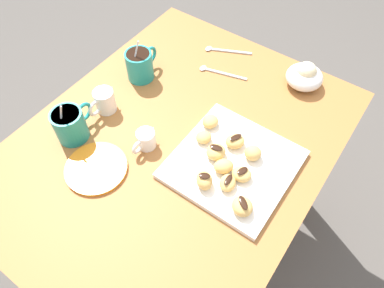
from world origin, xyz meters
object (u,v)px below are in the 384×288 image
(beignet_9, at_px, (243,173))
(cream_pitcher_white, at_px, (104,100))
(beignet_1, at_px, (216,152))
(coffee_mug_teal_right, at_px, (140,64))
(beignet_0, at_px, (224,166))
(dining_table, at_px, (176,166))
(beignet_8, at_px, (228,183))
(chocolate_sauce_pitcher, at_px, (146,139))
(beignet_4, at_px, (204,180))
(saucer_orange_left, at_px, (96,168))
(beignet_2, at_px, (235,141))
(ice_cream_bowl, at_px, (305,76))
(beignet_7, at_px, (253,153))
(beignet_5, at_px, (204,137))
(beignet_3, at_px, (242,206))
(beignet_6, at_px, (210,121))
(coffee_mug_teal_left, at_px, (70,124))
(pastry_plate_square, at_px, (233,164))

(beignet_9, bearing_deg, cream_pitcher_white, 93.11)
(beignet_1, bearing_deg, cream_pitcher_white, 96.08)
(cream_pitcher_white, bearing_deg, coffee_mug_teal_right, 1.91)
(beignet_0, bearing_deg, coffee_mug_teal_right, 68.92)
(dining_table, bearing_deg, beignet_8, -101.93)
(chocolate_sauce_pitcher, height_order, beignet_4, chocolate_sauce_pitcher)
(beignet_1, bearing_deg, saucer_orange_left, 131.32)
(beignet_2, distance_m, beignet_9, 0.10)
(beignet_8, bearing_deg, ice_cream_bowl, 0.67)
(beignet_7, height_order, beignet_8, beignet_7)
(coffee_mug_teal_right, xyz_separation_m, beignet_5, (-0.11, -0.32, -0.02))
(beignet_2, height_order, beignet_8, beignet_2)
(chocolate_sauce_pitcher, distance_m, beignet_0, 0.23)
(chocolate_sauce_pitcher, relative_size, beignet_8, 1.81)
(saucer_orange_left, relative_size, beignet_5, 3.82)
(beignet_2, bearing_deg, coffee_mug_teal_right, 79.61)
(beignet_7, bearing_deg, beignet_3, -159.54)
(beignet_6, bearing_deg, beignet_4, -150.90)
(coffee_mug_teal_left, height_order, beignet_5, coffee_mug_teal_left)
(beignet_3, height_order, beignet_7, beignet_7)
(chocolate_sauce_pitcher, relative_size, saucer_orange_left, 0.55)
(beignet_3, height_order, beignet_6, beignet_3)
(pastry_plate_square, height_order, beignet_6, beignet_6)
(dining_table, xyz_separation_m, ice_cream_bowl, (0.42, -0.20, 0.16))
(coffee_mug_teal_right, bearing_deg, beignet_6, -99.80)
(chocolate_sauce_pitcher, bearing_deg, beignet_1, -67.99)
(pastry_plate_square, distance_m, beignet_6, 0.14)
(beignet_3, bearing_deg, coffee_mug_teal_left, 97.50)
(coffee_mug_teal_left, distance_m, beignet_4, 0.40)
(beignet_6, bearing_deg, cream_pitcher_white, 111.99)
(ice_cream_bowl, xyz_separation_m, beignet_6, (-0.32, 0.14, -0.01))
(pastry_plate_square, relative_size, beignet_4, 5.64)
(coffee_mug_teal_left, bearing_deg, beignet_9, -72.02)
(dining_table, bearing_deg, ice_cream_bowl, -25.00)
(coffee_mug_teal_right, distance_m, beignet_2, 0.40)
(beignet_5, bearing_deg, beignet_4, -145.26)
(coffee_mug_teal_left, distance_m, beignet_3, 0.52)
(beignet_2, bearing_deg, ice_cream_bowl, -7.82)
(coffee_mug_teal_right, bearing_deg, beignet_9, -107.54)
(dining_table, distance_m, beignet_0, 0.23)
(dining_table, relative_size, saucer_orange_left, 6.13)
(cream_pitcher_white, height_order, beignet_0, cream_pitcher_white)
(pastry_plate_square, xyz_separation_m, ice_cream_bowl, (0.39, -0.02, 0.03))
(saucer_orange_left, distance_m, beignet_5, 0.30)
(beignet_4, relative_size, beignet_8, 1.06)
(saucer_orange_left, distance_m, beignet_7, 0.42)
(beignet_6, bearing_deg, beignet_0, -133.66)
(coffee_mug_teal_right, relative_size, saucer_orange_left, 0.88)
(ice_cream_bowl, relative_size, beignet_2, 2.19)
(dining_table, height_order, beignet_7, beignet_7)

